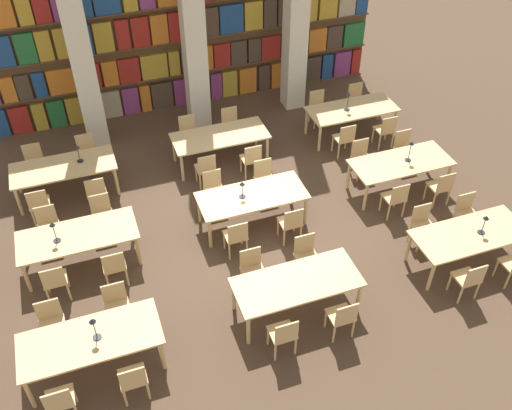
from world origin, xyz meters
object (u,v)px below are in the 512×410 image
at_px(pillar_center, 191,10).
at_px(chair_33, 318,107).
at_px(desk_lamp_0, 94,325).
at_px(chair_28, 206,168).
at_px(chair_0, 60,401).
at_px(chair_3, 117,305).
at_px(chair_5, 253,269).
at_px(chair_18, 291,222).
at_px(desk_lamp_2, 53,229).
at_px(reading_table_2, 470,236).
at_px(desk_lamp_3, 242,187).
at_px(reading_table_0, 91,341).
at_px(chair_13, 48,226).
at_px(chair_19, 264,178).
at_px(chair_24, 39,203).
at_px(chair_23, 404,148).
at_px(chair_35, 357,99).
at_px(chair_25, 35,162).
at_px(chair_27, 87,152).
at_px(chair_20, 395,198).
at_px(chair_34, 385,130).
at_px(chair_30, 251,159).
at_px(chair_16, 236,236).
at_px(desk_lamp_6, 348,98).
at_px(chair_17, 214,189).
at_px(chair_14, 114,266).
at_px(chair_15, 102,214).
at_px(reading_table_5, 401,164).
at_px(chair_2, 133,379).
at_px(chair_4, 284,334).
at_px(reading_table_8, 352,111).
at_px(pillar_left, 74,26).
at_px(reading_table_1, 297,284).
at_px(chair_21, 361,157).
at_px(desk_lamp_4, 411,148).
at_px(chair_22, 441,187).
at_px(reading_table_3, 78,238).
at_px(chair_6, 342,317).
at_px(reading_table_4, 252,198).
at_px(chair_32, 345,138).
at_px(desk_lamp_1, 485,222).
at_px(chair_31, 231,124).
at_px(chair_7, 306,255).
at_px(chair_29, 189,132).
at_px(chair_9, 423,224).

distance_m(pillar_center, chair_33, 3.98).
relative_size(desk_lamp_0, chair_28, 0.52).
height_order(chair_0, chair_3, same).
bearing_deg(chair_5, chair_18, -140.88).
distance_m(pillar_center, desk_lamp_2, 6.01).
relative_size(reading_table_2, desk_lamp_3, 5.76).
distance_m(reading_table_0, chair_13, 3.26).
distance_m(chair_19, chair_24, 4.75).
distance_m(desk_lamp_3, chair_23, 4.31).
relative_size(reading_table_0, chair_35, 2.48).
height_order(chair_25, chair_27, same).
bearing_deg(chair_20, chair_34, 65.19).
xyz_separation_m(desk_lamp_3, chair_35, (4.19, 3.06, -0.53)).
distance_m(chair_19, chair_30, 0.76).
bearing_deg(chair_5, chair_28, -90.51).
height_order(chair_16, desk_lamp_6, desk_lamp_6).
bearing_deg(chair_34, chair_17, -170.28).
xyz_separation_m(chair_19, chair_20, (2.35, -1.56, 0.00)).
distance_m(chair_14, chair_25, 3.99).
relative_size(desk_lamp_2, chair_18, 0.51).
relative_size(chair_15, reading_table_5, 0.40).
bearing_deg(chair_2, chair_3, 90.00).
distance_m(pillar_center, reading_table_0, 7.86).
xyz_separation_m(chair_4, chair_20, (3.49, 2.42, 0.00)).
bearing_deg(desk_lamp_6, chair_4, -125.10).
bearing_deg(reading_table_8, chair_27, 173.38).
height_order(pillar_left, chair_19, pillar_left).
distance_m(chair_14, chair_17, 2.80).
relative_size(reading_table_1, chair_27, 2.48).
distance_m(chair_2, desk_lamp_0, 1.02).
xyz_separation_m(desk_lamp_3, chair_21, (3.11, 0.72, -0.53)).
height_order(chair_5, chair_15, same).
bearing_deg(reading_table_5, desk_lamp_4, -2.98).
xyz_separation_m(chair_22, chair_34, (-0.02, 2.34, 0.00)).
height_order(reading_table_1, desk_lamp_4, desk_lamp_4).
bearing_deg(reading_table_3, reading_table_0, -91.80).
height_order(chair_3, chair_18, same).
distance_m(chair_6, chair_17, 4.12).
height_order(reading_table_2, chair_15, chair_15).
xyz_separation_m(reading_table_4, chair_19, (0.55, 0.76, -0.20)).
bearing_deg(chair_32, desk_lamp_1, -78.58).
xyz_separation_m(chair_22, chair_25, (-8.15, 3.85, 0.00)).
bearing_deg(chair_15, chair_28, -162.58).
height_order(chair_21, chair_31, same).
bearing_deg(reading_table_0, chair_7, 10.64).
bearing_deg(chair_24, desk_lamp_3, -21.11).
bearing_deg(chair_6, pillar_center, 93.74).
height_order(chair_6, chair_16, same).
height_order(desk_lamp_3, chair_29, desk_lamp_3).
height_order(reading_table_1, chair_9, chair_9).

